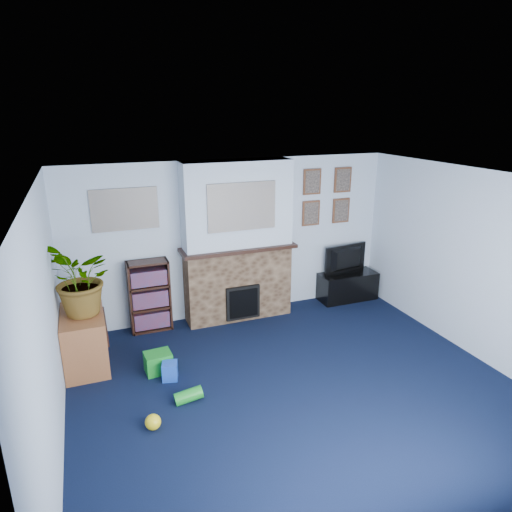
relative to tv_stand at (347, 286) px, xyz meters
name	(u,v)px	position (x,y,z in m)	size (l,w,h in m)	color
floor	(295,388)	(-1.94, -2.03, -0.23)	(5.00, 4.50, 0.01)	black
ceiling	(302,181)	(-1.94, -2.03, 2.17)	(5.00, 4.50, 0.01)	white
wall_back	(233,239)	(-1.94, 0.22, 0.97)	(5.00, 0.04, 2.40)	silver
wall_front	(452,418)	(-1.94, -4.28, 0.97)	(5.00, 0.04, 2.40)	silver
wall_left	(47,331)	(-4.44, -2.03, 0.97)	(0.04, 4.50, 2.40)	silver
wall_right	(476,265)	(0.56, -2.03, 0.97)	(0.04, 4.50, 2.40)	silver
chimney_breast	(238,243)	(-1.94, 0.02, 0.96)	(1.72, 0.50, 2.40)	brown
collage_main	(242,207)	(-1.94, -0.19, 1.55)	(1.00, 0.03, 0.68)	gray
collage_left	(125,209)	(-3.49, 0.21, 1.55)	(0.90, 0.03, 0.58)	gray
portrait_tl	(312,182)	(-0.64, 0.20, 1.77)	(0.30, 0.03, 0.40)	brown
portrait_tr	(343,180)	(-0.09, 0.20, 1.77)	(0.30, 0.03, 0.40)	brown
portrait_bl	(311,213)	(-0.64, 0.20, 1.27)	(0.30, 0.03, 0.40)	brown
portrait_br	(341,210)	(-0.09, 0.20, 1.27)	(0.30, 0.03, 0.40)	brown
tv_stand	(347,286)	(0.00, 0.00, 0.00)	(0.98, 0.41, 0.46)	black
television	(348,260)	(0.00, 0.02, 0.47)	(0.81, 0.11, 0.47)	black
bookshelf	(150,297)	(-3.27, 0.08, 0.28)	(0.58, 0.28, 1.05)	black
sideboard	(85,340)	(-4.18, -0.63, 0.12)	(0.51, 0.91, 0.71)	#985630
potted_plant	(81,279)	(-4.13, -0.68, 0.94)	(0.82, 0.71, 0.92)	#26661E
mantel_clock	(232,243)	(-2.05, -0.03, 1.00)	(0.10, 0.06, 0.14)	gold
mantel_candle	(253,240)	(-1.71, -0.03, 1.01)	(0.05, 0.05, 0.16)	#B2BFC6
mantel_teddy	(205,246)	(-2.46, -0.03, 0.99)	(0.14, 0.14, 0.14)	slate
mantel_can	(286,238)	(-1.18, -0.03, 0.99)	(0.07, 0.07, 0.13)	blue
green_crate	(158,361)	(-3.37, -1.11, -0.09)	(0.32, 0.25, 0.25)	#198C26
toy_ball	(153,421)	(-3.60, -2.16, -0.14)	(0.16, 0.16, 0.16)	yellow
toy_block	(170,371)	(-3.27, -1.33, -0.12)	(0.18, 0.18, 0.22)	blue
toy_tube	(189,396)	(-3.16, -1.84, -0.16)	(0.14, 0.14, 0.31)	#198C26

